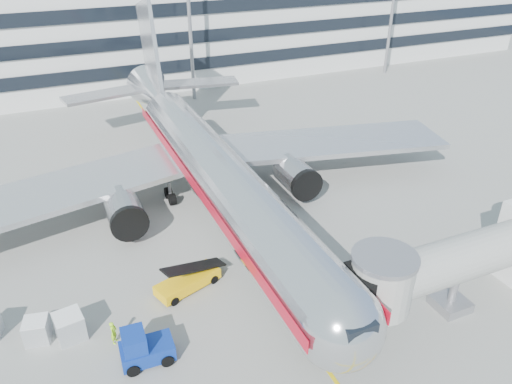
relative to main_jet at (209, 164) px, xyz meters
name	(u,v)px	position (x,y,z in m)	size (l,w,h in m)	color
ground	(263,279)	(0.00, -11.72, -4.23)	(180.00, 180.00, 0.00)	gray
lead_in_line	(217,214)	(0.00, -1.72, -4.23)	(0.25, 70.00, 0.01)	#E1BF0B
main_jet	(209,164)	(0.00, 0.00, 0.00)	(50.95, 48.70, 16.06)	silver
jet_bridge	(480,256)	(12.18, -19.72, -0.36)	(17.80, 4.50, 7.00)	silver
terminal	(113,29)	(0.00, 46.23, 3.57)	(150.00, 24.25, 15.60)	silver
belt_loader	(188,281)	(-5.40, -10.53, -3.55)	(5.13, 3.20, 2.41)	#F8B90A
baggage_tug	(143,348)	(-9.78, -15.93, -3.21)	(3.22, 2.14, 2.36)	navy
cargo_container_right	(70,326)	(-13.62, -12.11, -3.34)	(1.92, 1.92, 1.79)	silver
cargo_container_front	(37,330)	(-15.55, -11.49, -3.45)	(1.72, 1.72, 1.55)	silver
ramp_worker	(114,332)	(-11.15, -13.68, -3.42)	(0.59, 0.39, 1.63)	#AFFF1A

